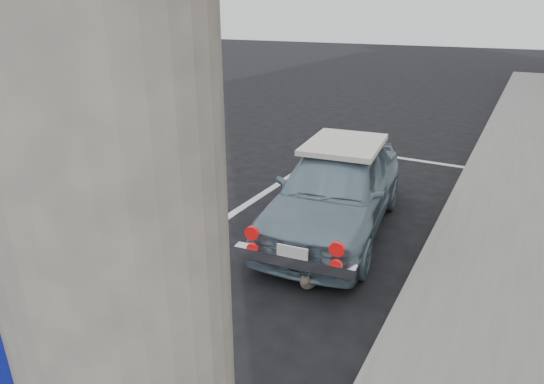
{
  "coord_description": "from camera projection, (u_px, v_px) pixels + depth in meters",
  "views": [
    {
      "loc": [
        2.55,
        -2.41,
        2.75
      ],
      "look_at": [
        0.1,
        1.98,
        0.75
      ],
      "focal_mm": 30.0,
      "sensor_mm": 36.0,
      "label": 1
    }
  ],
  "objects": [
    {
      "name": "ground",
      "position": [
        157.0,
        337.0,
        4.13
      ],
      "size": [
        80.0,
        80.0,
        0.0
      ],
      "primitive_type": "plane",
      "color": "black",
      "rests_on": "ground"
    },
    {
      "name": "pline_front",
      "position": [
        398.0,
        158.0,
        9.18
      ],
      "size": [
        3.0,
        0.12,
        0.01
      ],
      "primitive_type": "cube",
      "color": "silver",
      "rests_on": "ground"
    },
    {
      "name": "pline_side",
      "position": [
        248.0,
        204.0,
        6.97
      ],
      "size": [
        0.12,
        7.0,
        0.01
      ],
      "primitive_type": "cube",
      "color": "silver",
      "rests_on": "ground"
    },
    {
      "name": "retro_coupe",
      "position": [
        336.0,
        188.0,
        5.99
      ],
      "size": [
        1.77,
        3.55,
        1.16
      ],
      "rotation": [
        0.0,
        0.0,
        0.12
      ],
      "color": "#738FA1",
      "rests_on": "ground"
    },
    {
      "name": "cat",
      "position": [
        308.0,
        279.0,
        4.83
      ],
      "size": [
        0.23,
        0.42,
        0.23
      ],
      "rotation": [
        0.0,
        0.0,
        0.15
      ],
      "color": "#62564A",
      "rests_on": "ground"
    }
  ]
}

